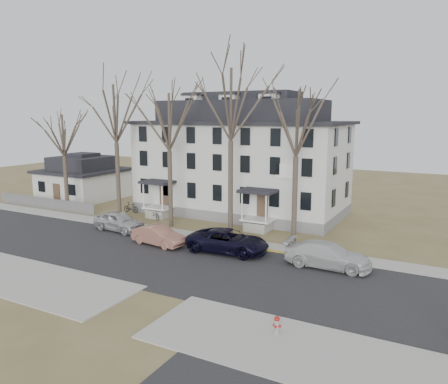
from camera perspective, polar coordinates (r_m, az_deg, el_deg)
The scene contains 20 objects.
ground at distance 29.18m, azimuth -9.99°, elevation -9.82°, with size 120.00×120.00×0.00m, color olive.
main_road at distance 30.68m, azimuth -7.66°, elevation -8.76°, with size 120.00×10.00×0.04m, color #27272A.
far_sidewalk at distance 35.48m, azimuth -1.95°, elevation -6.07°, with size 120.00×2.00×0.08m, color #A09F97.
near_sidewalk_right at distance 19.84m, azimuth 9.92°, elevation -19.82°, with size 14.00×5.00×0.08m, color #A09F97.
yellow_curb at distance 32.55m, azimuth 4.94°, elevation -7.59°, with size 14.00×0.25×0.06m, color gold.
boarding_house at distance 44.05m, azimuth 2.28°, elevation 4.21°, with size 20.80×12.36×12.05m.
small_house at distance 54.72m, azimuth -17.88°, elevation 1.56°, with size 8.70×8.70×5.00m.
fence at distance 50.12m, azimuth -22.28°, elevation -2.05°, with size 14.00×0.06×1.20m, color gray.
tree_far_left at distance 42.08m, azimuth -14.03°, elevation 10.42°, with size 8.40×8.40×13.72m.
tree_mid_left at distance 38.32m, azimuth -7.22°, elevation 9.60°, with size 7.80×7.80×12.74m.
tree_center at distance 35.21m, azimuth 0.89°, elevation 12.06°, with size 9.00×9.00×14.70m.
tree_mid_right at distance 33.02m, azimuth 9.50°, elevation 9.49°, with size 7.80×7.80×12.74m.
tree_bungalow at distance 47.09m, azimuth -20.30°, elevation 7.32°, with size 6.60×6.60×10.78m.
car_silver at distance 38.51m, azimuth -13.56°, elevation -3.78°, with size 1.96×4.87×1.66m, color silver.
car_tan at distance 33.80m, azimuth -8.56°, elevation -5.71°, with size 1.55×4.45×1.47m, color #9C6554.
car_navy at distance 31.68m, azimuth 0.50°, elevation -6.49°, with size 2.74×5.95×1.65m, color black.
car_white at distance 29.47m, azimuth 13.39°, elevation -8.07°, with size 2.28×5.60×1.62m, color silver.
bicycle_left at distance 42.07m, azimuth -9.04°, elevation -3.02°, with size 0.57×1.65×0.87m, color black.
bicycle_right at distance 45.32m, azimuth -12.08°, elevation -2.04°, with size 0.50×1.78×1.07m, color black.
fire_hydrant at distance 20.78m, azimuth 6.91°, elevation -16.89°, with size 0.37×0.34×0.88m.
Camera 1 is at (17.19, -21.44, 9.82)m, focal length 35.00 mm.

